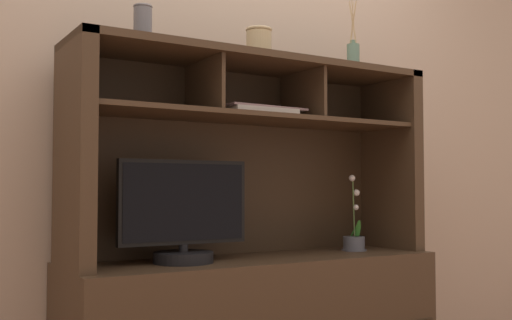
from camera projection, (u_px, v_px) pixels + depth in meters
back_wall at (224, 73)px, 2.90m from camera, size 6.00×0.02×2.80m
media_console at (255, 290)px, 2.61m from camera, size 1.62×0.55×1.41m
tv_monitor at (184, 218)px, 2.41m from camera, size 0.54×0.24×0.41m
potted_orchid at (354, 239)px, 2.88m from camera, size 0.12×0.12×0.36m
magazine_stack_left at (257, 113)px, 2.66m from camera, size 0.41×0.26×0.04m
diffuser_bottle at (353, 56)px, 2.91m from camera, size 0.06×0.06×0.34m
ceramic_vase at (143, 24)px, 2.37m from camera, size 0.08×0.08×0.15m
accent_vase at (259, 43)px, 2.64m from camera, size 0.12×0.12×0.13m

